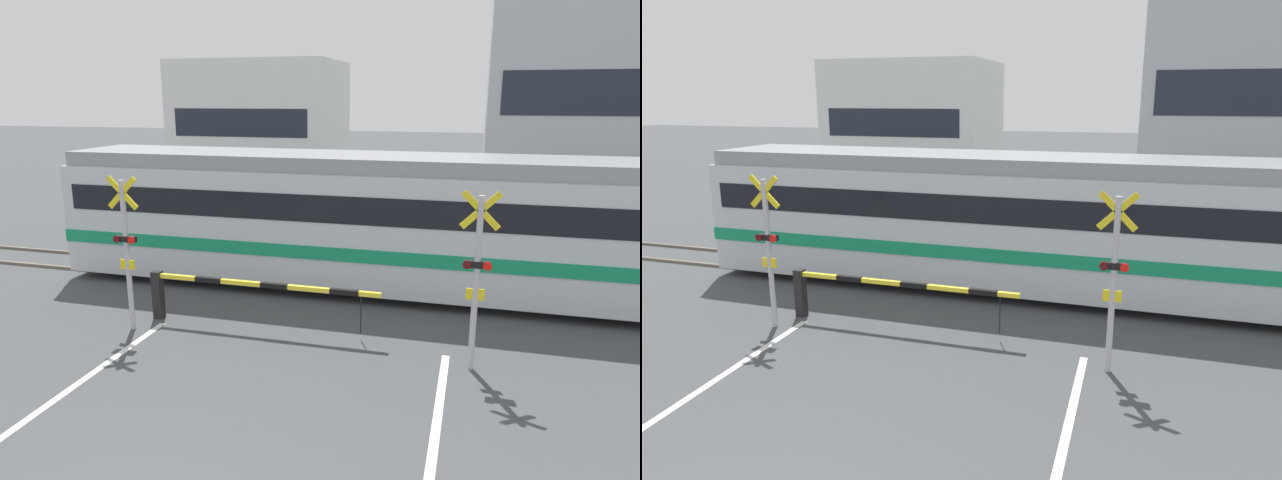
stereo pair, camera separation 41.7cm
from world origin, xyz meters
TOP-DOWN VIEW (x-y plane):
  - rail_track_near at (0.00, 9.36)m, footprint 50.00×0.10m
  - rail_track_far at (0.00, 10.79)m, footprint 50.00×0.10m
  - commuter_train at (1.00, 10.07)m, footprint 16.15×2.83m
  - crossing_barrier_near at (-1.76, 6.79)m, footprint 5.04×0.20m
  - crossing_barrier_far at (1.76, 12.92)m, footprint 5.04×0.20m
  - crossing_signal_left at (-3.45, 6.07)m, footprint 0.68×0.15m
  - crossing_signal_right at (3.45, 6.07)m, footprint 0.68×0.15m
  - building_left_of_street at (-7.59, 24.69)m, footprint 7.97×6.05m
  - building_right_of_street at (6.93, 24.69)m, footprint 6.65×6.05m

SIDE VIEW (x-z plane):
  - rail_track_near at x=0.00m, z-range 0.00..0.08m
  - rail_track_far at x=0.00m, z-range 0.00..0.08m
  - crossing_barrier_near at x=-1.76m, z-range 0.26..1.33m
  - crossing_barrier_far at x=1.76m, z-range 0.26..1.33m
  - crossing_signal_left at x=-3.45m, z-range 0.17..3.42m
  - crossing_signal_right at x=3.45m, z-range 0.17..3.42m
  - commuter_train at x=1.00m, z-range 0.12..3.51m
  - building_left_of_street at x=-7.59m, z-range 0.00..6.55m
  - building_right_of_street at x=6.93m, z-range 0.00..8.98m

